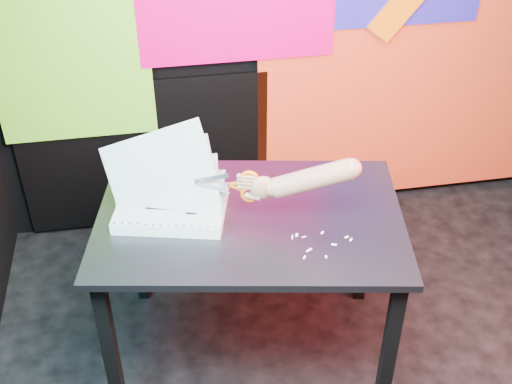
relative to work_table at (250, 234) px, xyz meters
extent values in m
cube|color=red|center=(1.02, 1.01, 0.19)|extent=(1.60, 0.02, 1.60)
cube|color=#70DF28|center=(-0.68, 0.99, 0.44)|extent=(0.75, 0.02, 1.00)
cube|color=black|center=(-0.38, 1.01, -0.21)|extent=(1.30, 0.02, 0.85)
cube|color=black|center=(-0.58, -0.23, -0.30)|extent=(0.06, 0.06, 0.72)
cube|color=black|center=(-0.46, 0.42, -0.30)|extent=(0.06, 0.06, 0.72)
cube|color=black|center=(0.46, -0.42, -0.30)|extent=(0.06, 0.06, 0.72)
cube|color=black|center=(0.58, 0.23, -0.30)|extent=(0.06, 0.06, 0.72)
cube|color=#2D2B35|center=(0.00, 0.00, 0.08)|extent=(1.30, 0.98, 0.03)
cube|color=beige|center=(-0.29, 0.07, 0.12)|extent=(0.47, 0.39, 0.05)
cube|color=white|center=(-0.29, 0.07, 0.14)|extent=(0.47, 0.39, 0.00)
cube|color=white|center=(-0.29, 0.07, 0.15)|extent=(0.45, 0.37, 0.12)
cube|color=white|center=(-0.30, 0.08, 0.17)|extent=(0.41, 0.33, 0.22)
cube|color=white|center=(-0.31, 0.10, 0.22)|extent=(0.41, 0.27, 0.30)
cube|color=white|center=(-0.32, 0.11, 0.26)|extent=(0.44, 0.20, 0.36)
cylinder|color=black|center=(-0.51, -0.02, 0.14)|extent=(0.01, 0.01, 0.00)
cylinder|color=black|center=(-0.48, -0.03, 0.14)|extent=(0.01, 0.01, 0.00)
cylinder|color=black|center=(-0.45, -0.03, 0.14)|extent=(0.01, 0.01, 0.00)
cylinder|color=black|center=(-0.42, -0.04, 0.14)|extent=(0.01, 0.01, 0.00)
cylinder|color=black|center=(-0.40, -0.05, 0.14)|extent=(0.01, 0.01, 0.00)
cylinder|color=black|center=(-0.37, -0.06, 0.14)|extent=(0.01, 0.01, 0.00)
cylinder|color=black|center=(-0.34, -0.06, 0.14)|extent=(0.01, 0.01, 0.00)
cylinder|color=black|center=(-0.31, -0.07, 0.14)|extent=(0.01, 0.01, 0.00)
cylinder|color=black|center=(-0.28, -0.08, 0.14)|extent=(0.01, 0.01, 0.00)
cylinder|color=black|center=(-0.26, -0.08, 0.14)|extent=(0.01, 0.01, 0.00)
cylinder|color=black|center=(-0.23, -0.09, 0.14)|extent=(0.01, 0.01, 0.00)
cylinder|color=black|center=(-0.20, -0.10, 0.14)|extent=(0.01, 0.01, 0.00)
cylinder|color=black|center=(-0.17, -0.10, 0.14)|extent=(0.01, 0.01, 0.00)
cylinder|color=black|center=(-0.15, -0.11, 0.14)|extent=(0.01, 0.01, 0.00)
cylinder|color=black|center=(-0.44, 0.25, 0.14)|extent=(0.01, 0.01, 0.00)
cylinder|color=black|center=(-0.41, 0.24, 0.14)|extent=(0.01, 0.01, 0.00)
cylinder|color=black|center=(-0.38, 0.23, 0.14)|extent=(0.01, 0.01, 0.00)
cylinder|color=black|center=(-0.36, 0.23, 0.14)|extent=(0.01, 0.01, 0.00)
cylinder|color=black|center=(-0.33, 0.22, 0.14)|extent=(0.01, 0.01, 0.00)
cylinder|color=black|center=(-0.30, 0.21, 0.14)|extent=(0.01, 0.01, 0.00)
cylinder|color=black|center=(-0.27, 0.21, 0.14)|extent=(0.01, 0.01, 0.00)
cylinder|color=black|center=(-0.24, 0.20, 0.14)|extent=(0.01, 0.01, 0.00)
cylinder|color=black|center=(-0.22, 0.19, 0.14)|extent=(0.01, 0.01, 0.00)
cylinder|color=black|center=(-0.19, 0.18, 0.14)|extent=(0.01, 0.01, 0.00)
cylinder|color=black|center=(-0.16, 0.18, 0.14)|extent=(0.01, 0.01, 0.00)
cylinder|color=black|center=(-0.13, 0.17, 0.14)|extent=(0.01, 0.01, 0.00)
cylinder|color=black|center=(-0.11, 0.16, 0.14)|extent=(0.01, 0.01, 0.00)
cylinder|color=black|center=(-0.08, 0.16, 0.14)|extent=(0.01, 0.01, 0.00)
cube|color=black|center=(-0.37, 0.14, 0.14)|extent=(0.08, 0.03, 0.00)
cube|color=black|center=(-0.26, 0.09, 0.14)|extent=(0.05, 0.02, 0.00)
cube|color=black|center=(-0.34, 0.04, 0.14)|extent=(0.10, 0.03, 0.00)
cube|color=black|center=(-0.22, -0.02, 0.14)|extent=(0.04, 0.02, 0.00)
cube|color=#B4B8C0|center=(-0.14, 0.03, 0.26)|extent=(0.13, 0.05, 0.06)
cube|color=#B4B8C0|center=(-0.14, 0.03, 0.22)|extent=(0.13, 0.05, 0.06)
cylinder|color=#B4B8C0|center=(-0.08, 0.00, 0.24)|extent=(0.02, 0.02, 0.01)
cube|color=#F05B06|center=(-0.06, 0.00, 0.23)|extent=(0.05, 0.03, 0.02)
cube|color=#F05B06|center=(-0.06, 0.00, 0.25)|extent=(0.05, 0.03, 0.02)
torus|color=#F05B06|center=(0.00, -0.02, 0.28)|extent=(0.07, 0.04, 0.07)
torus|color=#F05B06|center=(0.00, -0.02, 0.21)|extent=(0.07, 0.04, 0.07)
ellipsoid|color=#9B6646|center=(0.04, -0.04, 0.24)|extent=(0.09, 0.06, 0.10)
cylinder|color=#9B6646|center=(0.00, -0.02, 0.24)|extent=(0.07, 0.04, 0.02)
cylinder|color=#9B6646|center=(0.00, -0.02, 0.26)|extent=(0.07, 0.04, 0.02)
cylinder|color=#9B6646|center=(0.00, -0.02, 0.27)|extent=(0.06, 0.04, 0.02)
cylinder|color=#9B6646|center=(0.00, -0.02, 0.28)|extent=(0.06, 0.04, 0.02)
cylinder|color=#9B6646|center=(0.01, -0.04, 0.21)|extent=(0.06, 0.05, 0.03)
cylinder|color=#9B6646|center=(0.09, -0.05, 0.25)|extent=(0.07, 0.08, 0.07)
cylinder|color=#9B6646|center=(0.21, -0.10, 0.30)|extent=(0.31, 0.18, 0.19)
sphere|color=#9B6646|center=(0.34, -0.14, 0.36)|extent=(0.07, 0.07, 0.07)
cube|color=white|center=(0.15, -0.15, 0.09)|extent=(0.01, 0.02, 0.00)
cube|color=white|center=(0.22, -0.29, 0.09)|extent=(0.01, 0.02, 0.00)
cube|color=white|center=(0.17, -0.17, 0.09)|extent=(0.02, 0.01, 0.00)
cube|color=white|center=(0.13, -0.16, 0.09)|extent=(0.01, 0.02, 0.00)
cube|color=white|center=(0.25, -0.15, 0.09)|extent=(0.02, 0.02, 0.00)
cube|color=white|center=(0.15, -0.28, 0.09)|extent=(0.01, 0.02, 0.00)
cube|color=white|center=(0.27, -0.23, 0.09)|extent=(0.02, 0.02, 0.00)
cube|color=white|center=(0.34, -0.21, 0.09)|extent=(0.02, 0.02, 0.00)
cube|color=white|center=(0.17, -0.24, 0.09)|extent=(0.03, 0.02, 0.00)
cube|color=white|center=(0.33, -0.20, 0.09)|extent=(0.02, 0.01, 0.00)
camera|label=1|loc=(-0.33, -1.93, 1.58)|focal=45.00mm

